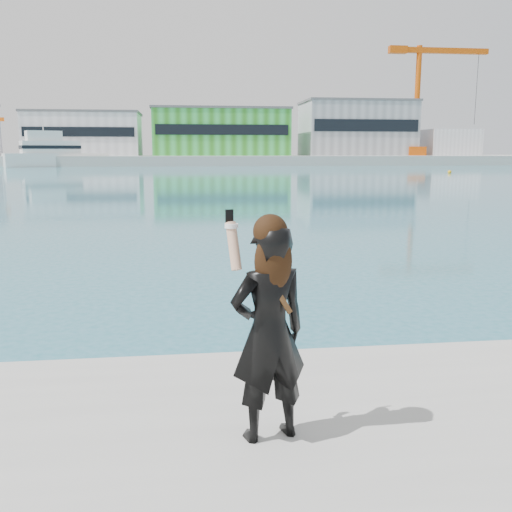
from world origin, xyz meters
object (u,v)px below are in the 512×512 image
at_px(motor_yacht, 53,154).
at_px(dock_crane, 422,97).
at_px(buoy_near, 449,173).
at_px(woman, 269,327).

bearing_deg(motor_yacht, dock_crane, -15.41).
bearing_deg(dock_crane, buoy_near, -108.97).
relative_size(motor_yacht, buoy_near, 39.52).
xyz_separation_m(dock_crane, motor_yacht, (-78.92, -9.50, -12.55)).
height_order(dock_crane, motor_yacht, dock_crane).
distance_m(dock_crane, buoy_near, 57.94).
height_order(motor_yacht, woman, motor_yacht).
bearing_deg(woman, dock_crane, -129.12).
relative_size(dock_crane, buoy_near, 48.00).
bearing_deg(dock_crane, woman, -113.51).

